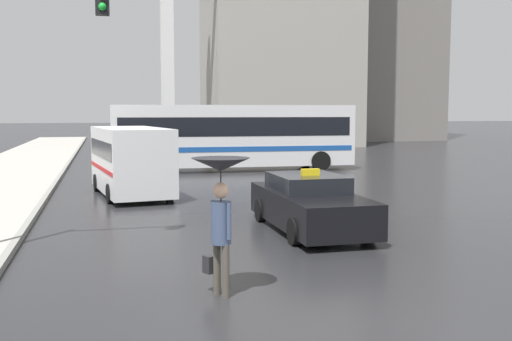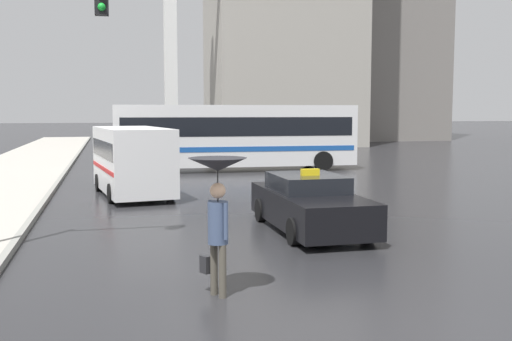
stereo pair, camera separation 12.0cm
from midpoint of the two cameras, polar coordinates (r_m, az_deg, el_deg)
ground_plane at (r=8.36m, az=9.80°, el=-14.66°), size 300.00×300.00×0.00m
taxi at (r=14.63m, az=5.33°, el=-3.20°), size 1.91×4.69×1.51m
ambulance_van at (r=20.95m, az=-11.55°, el=1.18°), size 2.70×5.41×2.34m
city_bus at (r=29.35m, az=-1.81°, el=3.47°), size 11.73×2.98×3.19m
pedestrian_with_umbrella at (r=9.26m, az=-3.31°, el=-1.99°), size 0.91×0.91×2.18m
traffic_light at (r=13.00m, az=-21.35°, el=10.50°), size 2.91×0.38×5.95m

